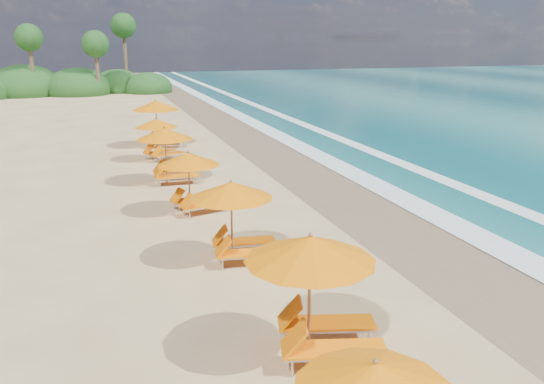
# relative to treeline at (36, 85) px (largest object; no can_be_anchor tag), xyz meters

# --- Properties ---
(ground) EXTENTS (160.00, 160.00, 0.00)m
(ground) POSITION_rel_treeline_xyz_m (9.94, -45.51, -1.00)
(ground) COLOR tan
(ground) RESTS_ON ground
(wet_sand) EXTENTS (4.00, 160.00, 0.01)m
(wet_sand) POSITION_rel_treeline_xyz_m (13.94, -45.51, -0.99)
(wet_sand) COLOR #846B4F
(wet_sand) RESTS_ON ground
(surf_foam) EXTENTS (4.00, 160.00, 0.01)m
(surf_foam) POSITION_rel_treeline_xyz_m (16.64, -45.51, -0.97)
(surf_foam) COLOR white
(surf_foam) RESTS_ON ground
(station_2) EXTENTS (2.95, 2.86, 2.37)m
(station_2) POSITION_rel_treeline_xyz_m (8.65, -52.16, 0.33)
(station_2) COLOR olive
(station_2) RESTS_ON ground
(station_3) EXTENTS (2.52, 2.38, 2.17)m
(station_3) POSITION_rel_treeline_xyz_m (8.41, -47.40, 0.22)
(station_3) COLOR olive
(station_3) RESTS_ON ground
(station_4) EXTENTS (2.58, 2.51, 2.07)m
(station_4) POSITION_rel_treeline_xyz_m (8.06, -42.96, 0.17)
(station_4) COLOR olive
(station_4) RESTS_ON ground
(station_5) EXTENTS (2.47, 2.29, 2.26)m
(station_5) POSITION_rel_treeline_xyz_m (7.87, -38.83, 0.27)
(station_5) COLOR olive
(station_5) RESTS_ON ground
(station_6) EXTENTS (2.63, 2.61, 2.02)m
(station_6) POSITION_rel_treeline_xyz_m (8.00, -34.45, 0.14)
(station_6) COLOR olive
(station_6) RESTS_ON ground
(station_7) EXTENTS (2.97, 2.83, 2.49)m
(station_7) POSITION_rel_treeline_xyz_m (8.46, -31.00, 0.40)
(station_7) COLOR olive
(station_7) RESTS_ON ground
(treeline) EXTENTS (25.80, 8.80, 9.74)m
(treeline) POSITION_rel_treeline_xyz_m (0.00, 0.00, 0.00)
(treeline) COLOR #163D14
(treeline) RESTS_ON ground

